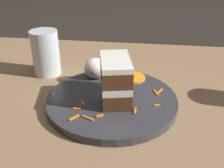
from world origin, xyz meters
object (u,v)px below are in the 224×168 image
object	(u,v)px
cream_dollop	(95,68)
drinking_glass	(46,56)
plate	(112,100)
cake_slice	(114,79)
orange_garnish	(133,77)

from	to	relation	value
cream_dollop	drinking_glass	size ratio (longest dim) A/B	0.48
plate	cake_slice	bearing A→B (deg)	131.31
cake_slice	orange_garnish	size ratio (longest dim) A/B	1.86
plate	cream_dollop	size ratio (longest dim) A/B	5.04
cream_dollop	orange_garnish	world-z (taller)	cream_dollop
plate	orange_garnish	world-z (taller)	orange_garnish
cake_slice	cream_dollop	bearing A→B (deg)	109.59
cake_slice	orange_garnish	world-z (taller)	cake_slice
cake_slice	orange_garnish	distance (m)	0.12
drinking_glass	cream_dollop	bearing A→B (deg)	163.51
cake_slice	cream_dollop	world-z (taller)	cake_slice
cream_dollop	drinking_glass	bearing A→B (deg)	-16.49
plate	cream_dollop	world-z (taller)	cream_dollop
cake_slice	cream_dollop	size ratio (longest dim) A/B	2.03
orange_garnish	plate	bearing A→B (deg)	67.80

